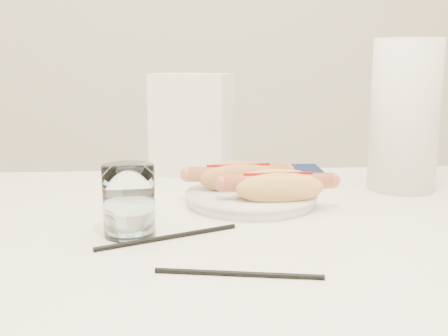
{
  "coord_description": "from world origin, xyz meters",
  "views": [
    {
      "loc": [
        -0.07,
        -0.85,
        1.01
      ],
      "look_at": [
        -0.01,
        0.07,
        0.82
      ],
      "focal_mm": 44.21,
      "sensor_mm": 36.0,
      "label": 1
    }
  ],
  "objects": [
    {
      "name": "plate",
      "position": [
        0.04,
        0.09,
        0.76
      ],
      "size": [
        0.26,
        0.26,
        0.02
      ],
      "primitive_type": "cylinder",
      "rotation": [
        0.0,
        0.0,
        0.15
      ],
      "color": "white",
      "rests_on": "table"
    },
    {
      "name": "paper_towel_roll",
      "position": [
        0.35,
        0.18,
        0.9
      ],
      "size": [
        0.16,
        0.16,
        0.29
      ],
      "primitive_type": "cylinder",
      "rotation": [
        0.0,
        0.0,
        0.32
      ],
      "color": "white",
      "rests_on": "table"
    },
    {
      "name": "chopstick_near",
      "position": [
        -0.1,
        -0.09,
        0.75
      ],
      "size": [
        0.2,
        0.1,
        0.01
      ],
      "primitive_type": "cylinder",
      "rotation": [
        0.0,
        1.57,
        0.43
      ],
      "color": "black",
      "rests_on": "table"
    },
    {
      "name": "water_glass",
      "position": [
        -0.15,
        -0.07,
        0.8
      ],
      "size": [
        0.08,
        0.08,
        0.1
      ],
      "primitive_type": "cylinder",
      "color": "white",
      "rests_on": "table"
    },
    {
      "name": "navy_napkin",
      "position": [
        0.16,
        0.34,
        0.75
      ],
      "size": [
        0.15,
        0.15,
        0.01
      ],
      "primitive_type": "cube",
      "rotation": [
        0.0,
        0.0,
        -0.01
      ],
      "color": "#131C3C",
      "rests_on": "table"
    },
    {
      "name": "napkin_box",
      "position": [
        -0.06,
        0.35,
        0.86
      ],
      "size": [
        0.19,
        0.14,
        0.22
      ],
      "primitive_type": "cube",
      "rotation": [
        0.0,
        0.0,
        -0.34
      ],
      "color": "white",
      "rests_on": "table"
    },
    {
      "name": "hotdog_right",
      "position": [
        0.08,
        0.04,
        0.79
      ],
      "size": [
        0.19,
        0.08,
        0.05
      ],
      "rotation": [
        0.0,
        0.0,
        0.05
      ],
      "color": "#E6AA59",
      "rests_on": "plate"
    },
    {
      "name": "chopstick_far",
      "position": [
        -0.01,
        -0.23,
        0.75
      ],
      "size": [
        0.2,
        0.04,
        0.01
      ],
      "primitive_type": "cylinder",
      "rotation": [
        0.0,
        1.57,
        -0.18
      ],
      "color": "black",
      "rests_on": "table"
    },
    {
      "name": "table",
      "position": [
        0.0,
        0.0,
        0.69
      ],
      "size": [
        1.2,
        0.8,
        0.75
      ],
      "color": "white",
      "rests_on": "ground"
    },
    {
      "name": "hotdog_left",
      "position": [
        0.02,
        0.12,
        0.79
      ],
      "size": [
        0.19,
        0.09,
        0.05
      ],
      "rotation": [
        0.0,
        0.0,
        0.1
      ],
      "color": "tan",
      "rests_on": "plate"
    }
  ]
}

